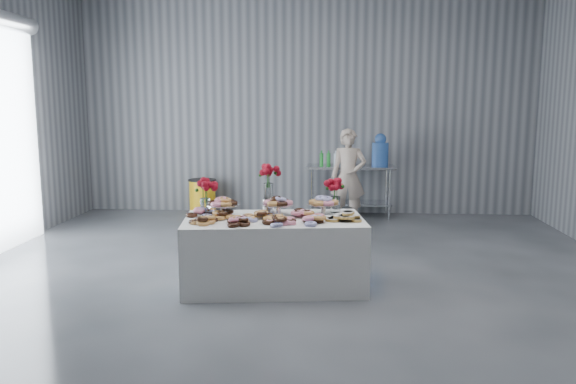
% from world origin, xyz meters
% --- Properties ---
extents(ground, '(9.00, 9.00, 0.00)m').
position_xyz_m(ground, '(0.00, 0.00, 0.00)').
color(ground, '#35383D').
rests_on(ground, ground).
extents(room_walls, '(8.04, 9.04, 4.02)m').
position_xyz_m(room_walls, '(-0.27, 0.07, 2.64)').
color(room_walls, slate).
rests_on(room_walls, ground).
extents(display_table, '(2.01, 1.23, 0.75)m').
position_xyz_m(display_table, '(-0.17, 0.28, 0.38)').
color(display_table, silver).
rests_on(display_table, ground).
extents(prep_table, '(1.50, 0.60, 0.90)m').
position_xyz_m(prep_table, '(0.78, 4.10, 0.62)').
color(prep_table, silver).
rests_on(prep_table, ground).
extents(donut_mounds, '(1.89, 1.02, 0.09)m').
position_xyz_m(donut_mounds, '(-0.17, 0.23, 0.80)').
color(donut_mounds, gold).
rests_on(donut_mounds, display_table).
extents(cake_stand_left, '(0.36, 0.36, 0.17)m').
position_xyz_m(cake_stand_left, '(-0.74, 0.36, 0.89)').
color(cake_stand_left, silver).
rests_on(cake_stand_left, display_table).
extents(cake_stand_mid, '(0.36, 0.36, 0.17)m').
position_xyz_m(cake_stand_mid, '(-0.14, 0.44, 0.89)').
color(cake_stand_mid, silver).
rests_on(cake_stand_mid, display_table).
extents(cake_stand_right, '(0.36, 0.36, 0.17)m').
position_xyz_m(cake_stand_right, '(0.35, 0.50, 0.89)').
color(cake_stand_right, silver).
rests_on(cake_stand_right, display_table).
extents(danish_pile, '(0.48, 0.48, 0.11)m').
position_xyz_m(danish_pile, '(0.59, 0.23, 0.81)').
color(danish_pile, white).
rests_on(danish_pile, display_table).
extents(bouquet_left, '(0.26, 0.26, 0.42)m').
position_xyz_m(bouquet_left, '(-0.95, 0.44, 1.05)').
color(bouquet_left, white).
rests_on(bouquet_left, display_table).
extents(bouquet_right, '(0.26, 0.26, 0.42)m').
position_xyz_m(bouquet_right, '(0.49, 0.67, 1.05)').
color(bouquet_right, white).
rests_on(bouquet_right, display_table).
extents(bouquet_center, '(0.26, 0.26, 0.57)m').
position_xyz_m(bouquet_center, '(-0.27, 0.62, 1.13)').
color(bouquet_center, silver).
rests_on(bouquet_center, display_table).
extents(water_jug, '(0.28, 0.28, 0.55)m').
position_xyz_m(water_jug, '(1.28, 4.10, 1.15)').
color(water_jug, '#3D72D0').
rests_on(water_jug, prep_table).
extents(drink_bottles, '(0.54, 0.08, 0.27)m').
position_xyz_m(drink_bottles, '(0.46, 4.00, 1.04)').
color(drink_bottles, '#268C33').
rests_on(drink_bottles, prep_table).
extents(person, '(0.58, 0.39, 1.56)m').
position_xyz_m(person, '(0.73, 3.52, 0.78)').
color(person, '#CC8C93').
rests_on(person, ground).
extents(trash_barrel, '(0.49, 0.49, 0.63)m').
position_xyz_m(trash_barrel, '(-1.82, 4.10, 0.32)').
color(trash_barrel, gold).
rests_on(trash_barrel, ground).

